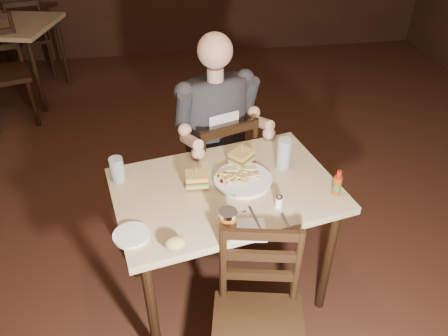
{
  "coord_description": "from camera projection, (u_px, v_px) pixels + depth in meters",
  "views": [
    {
      "loc": [
        -0.38,
        -2.0,
        2.1
      ],
      "look_at": [
        -0.12,
        -0.29,
        0.85
      ],
      "focal_mm": 35.0,
      "sensor_mm": 36.0,
      "label": 1
    }
  ],
  "objects": [
    {
      "name": "chair_near",
      "position": [
        258.0,
        332.0,
        1.87
      ],
      "size": [
        0.48,
        0.51,
        0.86
      ],
      "primitive_type": null,
      "rotation": [
        0.0,
        0.0,
        -0.2
      ],
      "color": "black",
      "rests_on": "ground"
    },
    {
      "name": "room_shell",
      "position": [
        240.0,
        36.0,
        2.05
      ],
      "size": [
        7.0,
        7.0,
        7.0
      ],
      "color": "black",
      "rests_on": "ground"
    },
    {
      "name": "salt_shaker",
      "position": [
        279.0,
        201.0,
        2.0
      ],
      "size": [
        0.04,
        0.04,
        0.06
      ],
      "primitive_type": null,
      "rotation": [
        0.0,
        0.0,
        0.2
      ],
      "color": "white",
      "rests_on": "main_table"
    },
    {
      "name": "diner",
      "position": [
        219.0,
        112.0,
        2.48
      ],
      "size": [
        0.62,
        0.55,
        0.89
      ],
      "primitive_type": null,
      "rotation": [
        0.0,
        0.0,
        0.32
      ],
      "color": "#302F34",
      "rests_on": "chair_far"
    },
    {
      "name": "bg_chair_near",
      "position": [
        3.0,
        74.0,
        3.94
      ],
      "size": [
        0.57,
        0.59,
        0.96
      ],
      "primitive_type": null,
      "rotation": [
        0.0,
        0.0,
        0.29
      ],
      "color": "black",
      "rests_on": "ground"
    },
    {
      "name": "dinner_plate",
      "position": [
        243.0,
        181.0,
        2.17
      ],
      "size": [
        0.33,
        0.33,
        0.02
      ],
      "primitive_type": "cylinder",
      "rotation": [
        0.0,
        0.0,
        0.2
      ],
      "color": "white",
      "rests_on": "main_table"
    },
    {
      "name": "sandwich_right",
      "position": [
        242.0,
        153.0,
        2.26
      ],
      "size": [
        0.15,
        0.15,
        0.1
      ],
      "primitive_type": null,
      "rotation": [
        0.0,
        0.0,
        0.76
      ],
      "color": "#E0B657",
      "rests_on": "dinner_plate"
    },
    {
      "name": "knife",
      "position": [
        256.0,
        220.0,
        1.94
      ],
      "size": [
        0.04,
        0.19,
        0.0
      ],
      "primitive_type": "cube",
      "rotation": [
        0.0,
        0.0,
        0.13
      ],
      "color": "silver",
      "rests_on": "napkin"
    },
    {
      "name": "side_plate",
      "position": [
        131.0,
        236.0,
        1.86
      ],
      "size": [
        0.18,
        0.18,
        0.01
      ],
      "primitive_type": "cylinder",
      "rotation": [
        0.0,
        0.0,
        0.2
      ],
      "color": "white",
      "rests_on": "main_table"
    },
    {
      "name": "bg_chair_far",
      "position": [
        30.0,
        38.0,
        4.85
      ],
      "size": [
        0.5,
        0.53,
        0.88
      ],
      "primitive_type": null,
      "rotation": [
        0.0,
        0.0,
        3.4
      ],
      "color": "black",
      "rests_on": "ground"
    },
    {
      "name": "glass_left",
      "position": [
        117.0,
        169.0,
        2.15
      ],
      "size": [
        0.08,
        0.08,
        0.13
      ],
      "primitive_type": "cylinder",
      "rotation": [
        0.0,
        0.0,
        0.2
      ],
      "color": "silver",
      "rests_on": "main_table"
    },
    {
      "name": "ketchup_dollop",
      "position": [
        224.0,
        181.0,
        2.14
      ],
      "size": [
        0.05,
        0.05,
        0.01
      ],
      "primitive_type": "ellipsoid",
      "rotation": [
        0.0,
        0.0,
        0.2
      ],
      "color": "maroon",
      "rests_on": "dinner_plate"
    },
    {
      "name": "sandwich_left",
      "position": [
        197.0,
        176.0,
        2.11
      ],
      "size": [
        0.11,
        0.09,
        0.1
      ],
      "primitive_type": null,
      "rotation": [
        0.0,
        0.0,
        -0.04
      ],
      "color": "#E0B657",
      "rests_on": "dinner_plate"
    },
    {
      "name": "bread_roll",
      "position": [
        175.0,
        243.0,
        1.78
      ],
      "size": [
        0.1,
        0.09,
        0.05
      ],
      "primitive_type": "ellipsoid",
      "rotation": [
        0.0,
        0.0,
        0.2
      ],
      "color": "tan",
      "rests_on": "side_plate"
    },
    {
      "name": "chair_far",
      "position": [
        216.0,
        173.0,
        2.79
      ],
      "size": [
        0.53,
        0.55,
        0.89
      ],
      "primitive_type": null,
      "rotation": [
        0.0,
        0.0,
        3.46
      ],
      "color": "black",
      "rests_on": "ground"
    },
    {
      "name": "napkin",
      "position": [
        247.0,
        230.0,
        1.89
      ],
      "size": [
        0.18,
        0.17,
        0.0
      ],
      "primitive_type": "cube",
      "rotation": [
        0.0,
        0.0,
        -0.12
      ],
      "color": "white",
      "rests_on": "main_table"
    },
    {
      "name": "syrup_dispenser",
      "position": [
        228.0,
        221.0,
        1.87
      ],
      "size": [
        0.1,
        0.1,
        0.11
      ],
      "primitive_type": null,
      "rotation": [
        0.0,
        0.0,
        0.2
      ],
      "color": "#803A0E",
      "rests_on": "main_table"
    },
    {
      "name": "fries_pile",
      "position": [
        237.0,
        175.0,
        2.16
      ],
      "size": [
        0.26,
        0.2,
        0.04
      ],
      "primitive_type": null,
      "rotation": [
        0.0,
        0.0,
        0.2
      ],
      "color": "#D4C160",
      "rests_on": "dinner_plate"
    },
    {
      "name": "hot_sauce",
      "position": [
        338.0,
        182.0,
        2.06
      ],
      "size": [
        0.05,
        0.05,
        0.13
      ],
      "primitive_type": null,
      "rotation": [
        0.0,
        0.0,
        0.2
      ],
      "color": "#803A0E",
      "rests_on": "main_table"
    },
    {
      "name": "bg_table",
      "position": [
        12.0,
        32.0,
        4.26
      ],
      "size": [
        0.97,
        0.97,
        0.77
      ],
      "rotation": [
        0.0,
        0.0,
        -0.24
      ],
      "color": "tan",
      "rests_on": "ground"
    },
    {
      "name": "main_table",
      "position": [
        225.0,
        202.0,
        2.2
      ],
      "size": [
        1.2,
        0.92,
        0.77
      ],
      "rotation": [
        0.0,
        0.0,
        0.2
      ],
      "color": "tan",
      "rests_on": "ground"
    },
    {
      "name": "glass_right",
      "position": [
        284.0,
        154.0,
        2.23
      ],
      "size": [
        0.09,
        0.09,
        0.17
      ],
      "primitive_type": "cylinder",
      "rotation": [
        0.0,
        0.0,
        0.2
      ],
      "color": "silver",
      "rests_on": "main_table"
    },
    {
      "name": "fork",
      "position": [
        283.0,
        216.0,
        1.96
      ],
      "size": [
        0.03,
        0.16,
        0.01
      ],
      "primitive_type": "cube",
      "rotation": [
        0.0,
        0.0,
        0.1
      ],
      "color": "silver",
      "rests_on": "napkin"
    }
  ]
}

